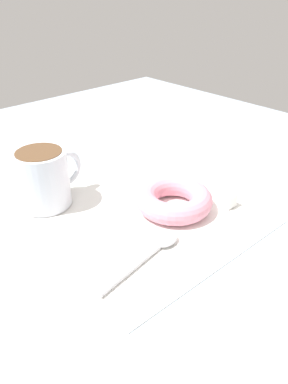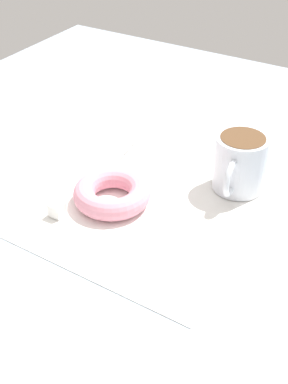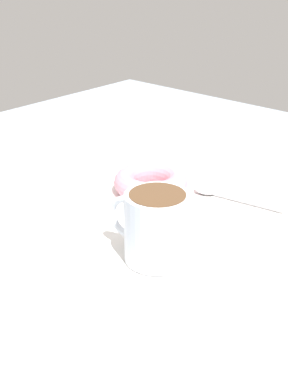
# 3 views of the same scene
# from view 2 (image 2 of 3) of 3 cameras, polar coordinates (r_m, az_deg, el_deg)

# --- Properties ---
(ground_plane) EXTENTS (1.20, 1.20, 0.02)m
(ground_plane) POSITION_cam_2_polar(r_m,az_deg,el_deg) (0.82, 1.48, -1.29)
(ground_plane) COLOR #99A8B7
(napkin) EXTENTS (0.35, 0.35, 0.00)m
(napkin) POSITION_cam_2_polar(r_m,az_deg,el_deg) (0.80, 0.00, -1.25)
(napkin) COLOR white
(napkin) RESTS_ON ground_plane
(coffee_cup) EXTENTS (0.11, 0.08, 0.09)m
(coffee_cup) POSITION_cam_2_polar(r_m,az_deg,el_deg) (0.82, 10.18, 3.10)
(coffee_cup) COLOR silver
(coffee_cup) RESTS_ON napkin
(donut) EXTENTS (0.12, 0.12, 0.03)m
(donut) POSITION_cam_2_polar(r_m,az_deg,el_deg) (0.80, -3.44, -0.14)
(donut) COLOR pink
(donut) RESTS_ON napkin
(spoon) EXTENTS (0.14, 0.04, 0.01)m
(spoon) POSITION_cam_2_polar(r_m,az_deg,el_deg) (0.89, -3.12, 3.13)
(spoon) COLOR silver
(spoon) RESTS_ON napkin
(sugar_cube) EXTENTS (0.02, 0.02, 0.02)m
(sugar_cube) POSITION_cam_2_polar(r_m,az_deg,el_deg) (0.78, -9.26, -1.86)
(sugar_cube) COLOR white
(sugar_cube) RESTS_ON napkin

